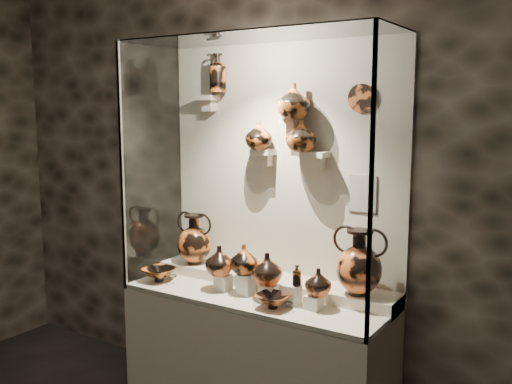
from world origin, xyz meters
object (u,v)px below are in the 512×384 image
Objects in this scene: kylix_right at (273,300)px; ovoid_vase_c at (301,135)px; lekythos_tall at (218,72)px; amphora_left at (195,239)px; jug_b at (244,259)px; ovoid_vase_b at (294,101)px; jug_a at (220,261)px; amphora_right at (359,262)px; jug_c at (267,269)px; jug_e at (318,282)px; lekythos_small at (297,274)px; kylix_left at (159,273)px; ovoid_vase_a at (259,135)px.

ovoid_vase_c reaches higher than kylix_right.
ovoid_vase_c is at bearing -13.11° from lekythos_tall.
amphora_left reaches higher than kylix_right.
ovoid_vase_c reaches higher than amphora_left.
ovoid_vase_b is at bearing 64.53° from jug_b.
amphora_left is at bearing 167.44° from jug_a.
amphora_right is 2.01× the size of ovoid_vase_c.
amphora_right is at bearing 6.38° from jug_c.
ovoid_vase_c is (-0.25, 0.23, 0.83)m from jug_e.
jug_b reaches higher than lekythos_small.
jug_c is 0.71× the size of kylix_left.
jug_c is at bearing -126.78° from ovoid_vase_c.
lekythos_tall is at bearing 141.02° from jug_c.
jug_b is 0.35m from kylix_right.
amphora_right reaches higher than amphora_left.
lekythos_small is at bearing -167.61° from amphora_right.
jug_c reaches higher than jug_e.
jug_b is 0.86× the size of ovoid_vase_b.
jug_a is 0.17m from jug_b.
lekythos_tall is 0.76m from ovoid_vase_c.
ovoid_vase_c is (0.27, 0.24, 0.76)m from jug_b.
amphora_right is 1.04m from ovoid_vase_b.
amphora_right is 2.07× the size of jug_a.
lekythos_small is at bearing -16.51° from jug_c.
kylix_left is 1.33m from ovoid_vase_c.
kylix_right is at bearing 5.09° from jug_a.
ovoid_vase_b reaches higher than kylix_right.
jug_b is at bearing 163.94° from lekythos_small.
kylix_right is at bearing -85.30° from ovoid_vase_b.
jug_b is 1.29× the size of lekythos_small.
ovoid_vase_a is 0.86× the size of ovoid_vase_b.
jug_b is at bearing 179.10° from jug_e.
ovoid_vase_a is (-0.73, 0.07, 0.71)m from amphora_right.
ovoid_vase_a is 0.34m from ovoid_vase_b.
ovoid_vase_a is at bearing 18.55° from kylix_left.
jug_b is 0.51m from jug_e.
ovoid_vase_b reaches higher than amphora_left.
jug_e is 1.54m from lekythos_tall.
ovoid_vase_a reaches higher than jug_e.
lekythos_tall is at bearing 143.31° from jug_a.
ovoid_vase_a is at bearing -14.79° from lekythos_tall.
amphora_left reaches higher than kylix_left.
kylix_left is at bearing -165.67° from ovoid_vase_b.
jug_e is 0.58× the size of kylix_left.
ovoid_vase_a is 0.31m from ovoid_vase_c.
kylix_right is 1.36× the size of ovoid_vase_a.
jug_e is at bearing 9.12° from kylix_right.
jug_e is (0.68, 0.03, -0.03)m from jug_a.
lekythos_tall is (-0.55, 0.27, 1.20)m from jug_c.
jug_a is at bearing -164.60° from ovoid_vase_c.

